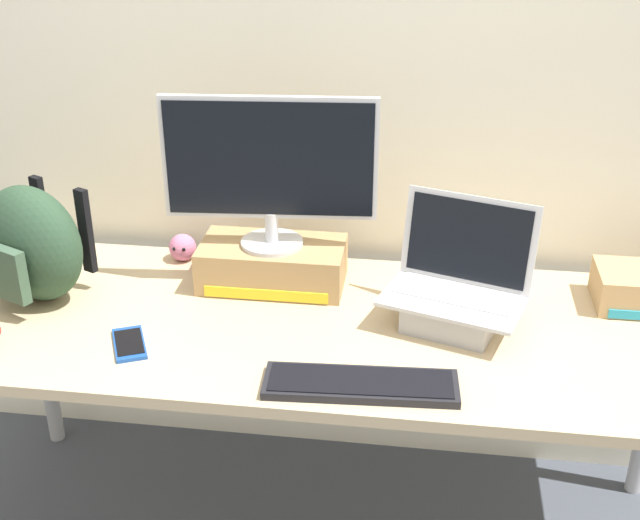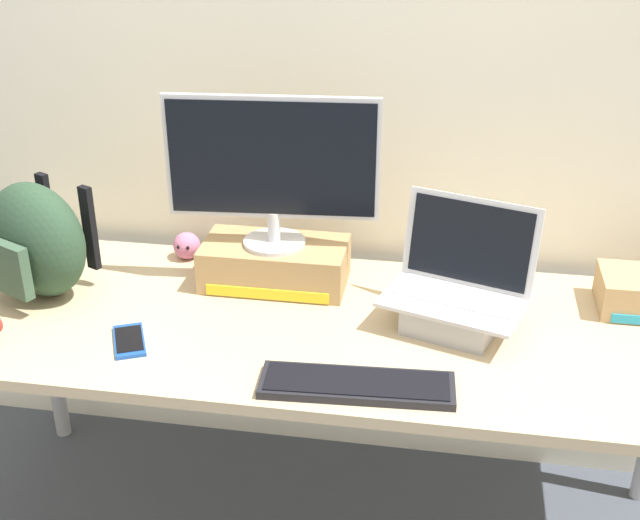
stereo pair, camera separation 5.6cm
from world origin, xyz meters
The scene contains 9 objects.
back_wall centered at (0.00, 0.48, 1.30)m, with size 7.00×0.10×2.60m, color silver.
desk centered at (0.00, 0.00, 0.67)m, with size 2.05×0.77×0.73m.
toner_box_yellow centered at (-0.16, 0.19, 0.79)m, with size 0.40×0.22×0.12m.
desktop_monitor centered at (-0.16, 0.19, 1.08)m, with size 0.57×0.17×0.42m.
open_laptop centered at (0.34, 0.04, 0.80)m, with size 0.40×0.33×0.32m.
external_keyboard centered at (0.13, -0.28, 0.74)m, with size 0.45×0.16×0.02m.
messenger_backpack centered at (-0.78, 0.03, 0.89)m, with size 0.37×0.31×0.32m.
cell_phone centered at (-0.45, -0.18, 0.74)m, with size 0.13×0.17×0.01m.
plush_toy centered at (-0.46, 0.31, 0.77)m, with size 0.08×0.08×0.08m.
Camera 2 is at (0.31, -1.83, 1.83)m, focal length 46.53 mm.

